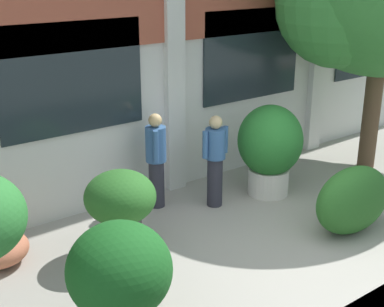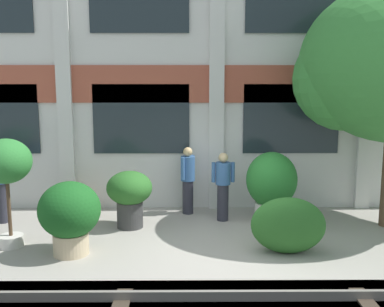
{
  "view_description": "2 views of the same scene",
  "coord_description": "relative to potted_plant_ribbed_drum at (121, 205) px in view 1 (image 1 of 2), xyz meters",
  "views": [
    {
      "loc": [
        -5.17,
        -4.55,
        3.92
      ],
      "look_at": [
        -0.73,
        1.38,
        1.25
      ],
      "focal_mm": 50.0,
      "sensor_mm": 36.0,
      "label": 1
    },
    {
      "loc": [
        -0.68,
        -8.12,
        3.17
      ],
      "look_at": [
        -0.6,
        1.95,
        1.54
      ],
      "focal_mm": 42.0,
      "sensor_mm": 36.0,
      "label": 2
    }
  ],
  "objects": [
    {
      "name": "resident_watching_tracks",
      "position": [
        2.07,
        0.48,
        0.08
      ],
      "size": [
        0.53,
        0.34,
        1.58
      ],
      "rotation": [
        0.0,
        0.0,
        -1.53
      ],
      "color": "#282833",
      "rests_on": "ground"
    },
    {
      "name": "potted_plant_glazed_jar",
      "position": [
        -0.89,
        -1.55,
        0.01
      ],
      "size": [
        1.13,
        1.13,
        1.37
      ],
      "color": "tan",
      "rests_on": "ground"
    },
    {
      "name": "ground_plane",
      "position": [
        1.97,
        -1.37,
        -0.76
      ],
      "size": [
        80.0,
        80.0,
        0.0
      ],
      "primitive_type": "plane",
      "color": "#9E998E"
    },
    {
      "name": "potted_plant_ribbed_drum",
      "position": [
        0.0,
        0.0,
        0.0
      ],
      "size": [
        0.99,
        0.99,
        1.25
      ],
      "color": "#333333",
      "rests_on": "ground"
    },
    {
      "name": "resident_near_plants",
      "position": [
        1.27,
        1.04,
        0.1
      ],
      "size": [
        0.34,
        0.46,
        1.62
      ],
      "rotation": [
        0.0,
        0.0,
        -0.56
      ],
      "color": "#282833",
      "rests_on": "ground"
    },
    {
      "name": "topiary_hedge",
      "position": [
        3.13,
        -1.51,
        -0.24
      ],
      "size": [
        1.42,
        0.79,
        1.06
      ],
      "primitive_type": "ellipsoid",
      "rotation": [
        0.0,
        0.0,
        3.07
      ],
      "color": "#286023",
      "rests_on": "ground"
    },
    {
      "name": "potted_plant_stone_basin",
      "position": [
        3.14,
        0.29,
        0.13
      ],
      "size": [
        1.13,
        1.13,
        1.62
      ],
      "color": "beige",
      "rests_on": "ground"
    }
  ]
}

